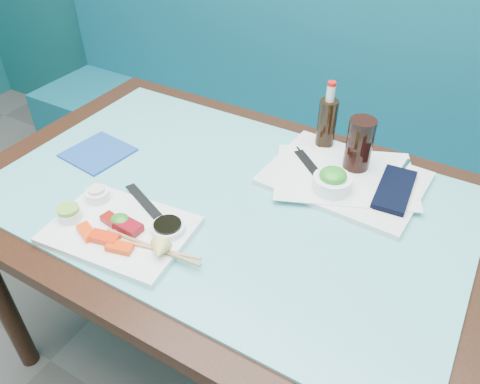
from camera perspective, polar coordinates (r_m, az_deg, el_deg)
The scene contains 34 objects.
booth_bench at distance 2.07m, azimuth 10.79°, elevation 3.92°, with size 3.00×0.56×1.17m.
dining_table at distance 1.29m, azimuth -1.61°, elevation -3.57°, with size 1.40×0.90×0.75m.
glass_top at distance 1.23m, azimuth -1.68°, elevation -0.55°, with size 1.22×0.76×0.01m, color #59AEB2.
sashimi_plate at distance 1.15m, azimuth -14.38°, elevation -4.54°, with size 0.33×0.23×0.02m, color white.
salmon_left at distance 1.14m, azimuth -18.18°, elevation -4.64°, with size 0.06×0.03×0.01m, color #FF400A.
salmon_mid at distance 1.11m, azimuth -16.21°, elevation -5.39°, with size 0.07×0.03×0.02m, color red.
salmon_right at distance 1.08m, azimuth -14.47°, elevation -6.56°, with size 0.06×0.03×0.01m, color #E83709.
tuna_left at distance 1.16m, azimuth -15.44°, elevation -3.27°, with size 0.05×0.03×0.02m, color maroon.
tuna_right at distance 1.13m, azimuth -13.42°, elevation -4.15°, with size 0.06×0.04×0.02m, color maroon.
seaweed_garnish at distance 1.14m, azimuth -14.41°, elevation -3.36°, with size 0.05×0.04×0.03m, color #227A1C.
ramekin_wasabi at distance 1.20m, azimuth -20.06°, elevation -2.62°, with size 0.06×0.06×0.02m, color white.
wasabi_fill at distance 1.19m, azimuth -20.24°, elevation -1.99°, with size 0.05×0.05×0.01m, color #6CAA36.
ramekin_ginger at distance 1.24m, azimuth -16.97°, elevation -0.34°, with size 0.06×0.06×0.02m, color white.
ginger_fill at distance 1.23m, azimuth -17.11°, elevation 0.27°, with size 0.04×0.04×0.01m, color beige.
soy_dish at distance 1.11m, azimuth -8.78°, elevation -4.36°, with size 0.08×0.08×0.02m, color white.
soy_fill at distance 1.10m, azimuth -8.84°, elevation -3.94°, with size 0.07×0.07×0.01m, color black.
lemon_wedge at distance 1.03m, azimuth -9.78°, elevation -7.05°, with size 0.05×0.05×0.04m, color #E3D26B.
chopstick_sleeve at distance 1.21m, azimuth -11.71°, elevation -1.02°, with size 0.16×0.02×0.00m, color black.
wooden_chopstick_a at distance 1.07m, azimuth -10.65°, elevation -6.60°, with size 0.01×0.01×0.25m, color #9D7A49.
wooden_chopstick_b at distance 1.07m, azimuth -10.23°, elevation -6.82°, with size 0.01×0.01×0.22m, color tan.
serving_tray at distance 1.31m, azimuth 12.60°, elevation 1.66°, with size 0.41×0.30×0.02m, color silver.
paper_placemat at distance 1.30m, azimuth 12.65°, elevation 1.96°, with size 0.37×0.26×0.00m, color white.
seaweed_bowl at distance 1.23m, azimuth 11.14°, elevation 1.03°, with size 0.10×0.10×0.04m, color white.
seaweed_salad at distance 1.22m, azimuth 11.29°, elevation 2.00°, with size 0.07×0.07×0.04m, color #268B20.
cola_glass at distance 1.30m, azimuth 14.34°, elevation 5.65°, with size 0.07×0.07×0.15m, color black.
navy_pouch at distance 1.28m, azimuth 18.33°, elevation 0.32°, with size 0.08×0.19×0.01m, color black.
fork at distance 1.36m, azimuth 19.26°, elevation 2.70°, with size 0.01×0.01×0.10m, color white.
black_chopstick_a at distance 1.32m, azimuth 8.50°, elevation 3.11°, with size 0.01×0.01×0.20m, color black.
black_chopstick_b at distance 1.31m, azimuth 8.81°, elevation 3.00°, with size 0.01×0.01×0.20m, color black.
tray_sleeve at distance 1.31m, azimuth 8.65°, elevation 3.05°, with size 0.03×0.17×0.00m, color black.
cola_bottle_body at distance 1.39m, azimuth 10.50°, elevation 8.03°, with size 0.05×0.05×0.16m, color black.
cola_bottle_neck at distance 1.35m, azimuth 11.00°, elevation 11.74°, with size 0.02×0.02×0.05m, color silver.
cola_bottle_cap at distance 1.33m, azimuth 11.15°, elevation 12.83°, with size 0.02×0.02×0.01m, color red.
blue_napkin at distance 1.45m, azimuth -16.92°, elevation 4.62°, with size 0.17×0.17×0.01m, color navy.
Camera 1 is at (0.51, 0.64, 1.53)m, focal length 35.00 mm.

